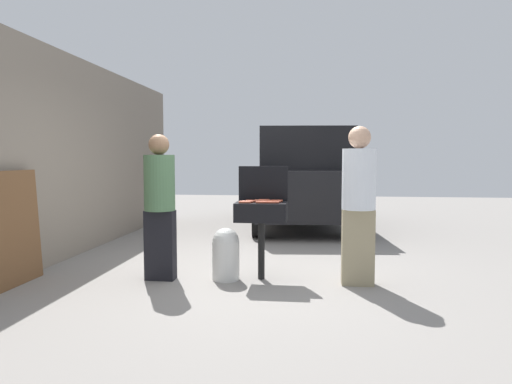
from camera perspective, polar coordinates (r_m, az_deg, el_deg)
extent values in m
plane|color=gray|center=(5.74, -1.29, -10.25)|extent=(24.00, 24.00, 0.00)
cube|color=gray|center=(7.40, -21.92, 4.15)|extent=(0.24, 8.00, 2.93)
cylinder|color=black|center=(5.48, 0.66, -7.21)|extent=(0.08, 0.08, 0.70)
cube|color=black|center=(5.40, 0.67, -2.44)|extent=(0.60, 0.44, 0.22)
cube|color=black|center=(5.59, 0.91, 1.08)|extent=(0.60, 0.05, 0.42)
cylinder|color=#C6593D|center=(5.42, -0.52, -1.11)|extent=(0.13, 0.03, 0.03)
cylinder|color=#AD4228|center=(5.34, 0.78, -1.19)|extent=(0.13, 0.04, 0.03)
cylinder|color=#AD4228|center=(5.37, 1.59, -1.17)|extent=(0.13, 0.03, 0.03)
cylinder|color=#C6593D|center=(5.30, -1.30, -1.24)|extent=(0.13, 0.04, 0.03)
cylinder|color=#B74C33|center=(5.51, 1.03, -1.02)|extent=(0.13, 0.03, 0.03)
cylinder|color=#B74C33|center=(5.39, -0.55, -1.14)|extent=(0.13, 0.03, 0.03)
cylinder|color=#C6593D|center=(5.39, 2.42, -1.14)|extent=(0.13, 0.04, 0.03)
cylinder|color=#C6593D|center=(5.25, -1.44, -1.28)|extent=(0.13, 0.03, 0.03)
cylinder|color=#C6593D|center=(5.45, 0.56, -1.08)|extent=(0.13, 0.03, 0.03)
cylinder|color=#B74C33|center=(5.24, 2.21, -1.30)|extent=(0.13, 0.04, 0.03)
cylinder|color=#B74C33|center=(5.27, 1.20, -1.26)|extent=(0.13, 0.04, 0.03)
cylinder|color=#AD4228|center=(5.44, 2.63, -1.10)|extent=(0.13, 0.03, 0.03)
cylinder|color=#B74C33|center=(5.32, -1.04, -1.21)|extent=(0.13, 0.04, 0.03)
cylinder|color=#B74C33|center=(5.24, 0.68, -1.29)|extent=(0.13, 0.03, 0.03)
cylinder|color=silver|center=(5.48, -3.77, -8.48)|extent=(0.32, 0.32, 0.46)
sphere|color=silver|center=(5.43, -3.78, -6.12)|extent=(0.31, 0.31, 0.31)
cube|color=black|center=(5.56, -11.79, -6.47)|extent=(0.34, 0.19, 0.82)
cylinder|color=#4C724C|center=(5.47, -11.91, 1.13)|extent=(0.36, 0.36, 0.65)
sphere|color=#936B4C|center=(5.47, -11.98, 5.79)|extent=(0.24, 0.24, 0.24)
cube|color=gray|center=(5.35, 12.54, -6.70)|extent=(0.36, 0.20, 0.86)
cylinder|color=silver|center=(5.26, 12.67, 1.56)|extent=(0.38, 0.38, 0.68)
sphere|color=tan|center=(5.26, 12.75, 6.64)|extent=(0.25, 0.25, 0.25)
cube|color=black|center=(9.86, 5.71, 0.34)|extent=(2.29, 4.55, 0.90)
cube|color=black|center=(9.64, 5.84, 5.31)|extent=(1.99, 2.75, 0.80)
cylinder|color=black|center=(8.50, 12.55, -3.40)|extent=(0.28, 0.66, 0.64)
cylinder|color=black|center=(8.35, 0.28, -3.45)|extent=(0.28, 0.66, 0.64)
cylinder|color=black|center=(11.52, 9.60, -1.38)|extent=(0.28, 0.66, 0.64)
cylinder|color=black|center=(11.41, 0.59, -1.38)|extent=(0.28, 0.66, 0.64)
cube|color=brown|center=(5.83, -27.82, -4.01)|extent=(0.10, 0.90, 1.30)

